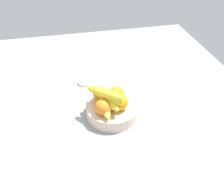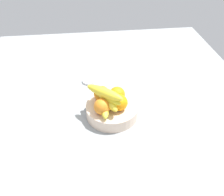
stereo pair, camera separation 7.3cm
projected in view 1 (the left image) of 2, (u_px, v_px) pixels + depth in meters
ground_plane at (117, 117)px, 107.96cm from camera, size 180.00×140.00×3.00cm
fruit_bowl at (112, 110)px, 105.57cm from camera, size 22.68×22.68×5.42cm
orange_front_left at (116, 94)px, 104.23cm from camera, size 6.91×6.91×6.91cm
orange_front_right at (101, 94)px, 104.20cm from camera, size 6.91×6.91×6.91cm
orange_center at (103, 107)px, 97.68cm from camera, size 6.91×6.91×6.91cm
orange_back_left at (120, 102)px, 100.08cm from camera, size 6.91×6.91×6.91cm
banana_bunch at (106, 98)px, 99.09cm from camera, size 17.91×15.71×10.60cm
jar_lid at (84, 82)px, 125.61cm from camera, size 6.88×6.88×1.12cm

